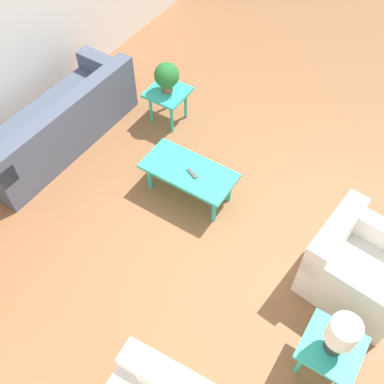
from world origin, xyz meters
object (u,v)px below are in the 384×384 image
sofa (58,125)px  side_table_lamp (330,350)px  armchair (356,268)px  coffee_table (189,173)px  side_table_plant (168,96)px  potted_plant (167,76)px  table_lamp (341,335)px

sofa → side_table_lamp: size_ratio=4.59×
armchair → coffee_table: (1.95, -0.10, 0.05)m
side_table_plant → potted_plant: potted_plant is taller
potted_plant → table_lamp: bearing=146.9°
sofa → coffee_table: 1.81m
potted_plant → table_lamp: table_lamp is taller
armchair → table_lamp: size_ratio=2.23×
side_table_plant → side_table_lamp: bearing=146.9°
coffee_table → table_lamp: size_ratio=2.34×
side_table_plant → table_lamp: size_ratio=1.10×
armchair → coffee_table: bearing=93.3°
side_table_lamp → table_lamp: table_lamp is taller
armchair → potted_plant: potted_plant is taller
coffee_table → armchair: bearing=177.0°
sofa → side_table_lamp: (-3.83, 0.84, 0.11)m
side_table_plant → side_table_lamp: (-2.93, 1.91, 0.00)m
sofa → side_table_lamp: bearing=78.8°
sofa → side_table_lamp: 3.92m
table_lamp → coffee_table: bearing=-26.3°
side_table_plant → side_table_lamp: size_ratio=1.00×
armchair → side_table_plant: armchair is taller
armchair → potted_plant: 3.04m
armchair → potted_plant: (2.85, -1.01, 0.39)m
sofa → potted_plant: potted_plant is taller
sofa → potted_plant: 1.46m
side_table_plant → armchair: bearing=160.5°
sofa → coffee_table: sofa is taller
armchair → table_lamp: bearing=-168.2°
coffee_table → side_table_lamp: (-2.03, 1.00, 0.03)m
armchair → side_table_plant: (2.85, -1.01, 0.08)m
sofa → table_lamp: size_ratio=5.03×
coffee_table → side_table_lamp: size_ratio=2.13×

